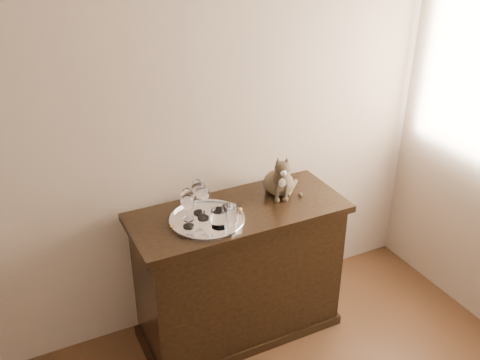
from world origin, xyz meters
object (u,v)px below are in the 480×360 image
at_px(tray, 207,220).
at_px(wine_glass_b, 199,197).
at_px(cat, 279,172).
at_px(sideboard, 239,273).
at_px(wine_glass_c, 188,211).
at_px(tumbler_b, 219,218).
at_px(tumbler_a, 230,214).
at_px(wine_glass_a, 188,204).
at_px(wine_glass_d, 203,202).

xyz_separation_m(tray, wine_glass_b, (-0.01, 0.08, 0.10)).
bearing_deg(wine_glass_b, cat, 2.39).
bearing_deg(sideboard, wine_glass_c, -170.83).
bearing_deg(tray, tumbler_b, -71.63).
height_order(wine_glass_b, tumbler_a, wine_glass_b).
relative_size(wine_glass_b, tumbler_b, 2.10).
bearing_deg(wine_glass_b, wine_glass_c, -134.87).
relative_size(wine_glass_a, wine_glass_b, 0.91).
bearing_deg(wine_glass_a, cat, 5.32).
xyz_separation_m(wine_glass_c, wine_glass_d, (0.10, 0.04, 0.00)).
bearing_deg(sideboard, wine_glass_b, 166.39).
distance_m(wine_glass_c, cat, 0.61).
bearing_deg(wine_glass_a, wine_glass_b, 23.71).
bearing_deg(cat, wine_glass_d, -150.76).
height_order(sideboard, wine_glass_b, wine_glass_b).
xyz_separation_m(wine_glass_b, cat, (0.50, 0.02, 0.02)).
bearing_deg(tumbler_a, wine_glass_b, 124.75).
xyz_separation_m(wine_glass_c, tumbler_a, (0.21, -0.05, -0.05)).
height_order(sideboard, wine_glass_d, wine_glass_d).
relative_size(sideboard, tumbler_a, 12.86).
height_order(sideboard, cat, cat).
xyz_separation_m(wine_glass_d, tumbler_a, (0.11, -0.10, -0.05)).
xyz_separation_m(sideboard, wine_glass_d, (-0.21, -0.01, 0.53)).
bearing_deg(wine_glass_a, sideboard, -3.67).
bearing_deg(tray, wine_glass_a, 150.56).
height_order(sideboard, tumbler_b, tumbler_b).
relative_size(wine_glass_c, cat, 0.70).
relative_size(sideboard, cat, 4.54).
distance_m(wine_glass_b, cat, 0.50).
height_order(sideboard, tumbler_a, tumbler_a).
bearing_deg(tray, wine_glass_d, 118.56).
bearing_deg(wine_glass_d, sideboard, 1.77).
distance_m(sideboard, tumbler_b, 0.52).
bearing_deg(wine_glass_d, tumbler_b, -69.38).
bearing_deg(wine_glass_d, tray, -61.44).
bearing_deg(tray, sideboard, 8.58).
relative_size(sideboard, wine_glass_b, 5.99).
height_order(tray, wine_glass_d, wine_glass_d).
xyz_separation_m(wine_glass_a, tumbler_b, (0.12, -0.14, -0.04)).
height_order(wine_glass_c, wine_glass_d, wine_glass_d).
bearing_deg(tumbler_b, sideboard, 35.18).
xyz_separation_m(sideboard, tray, (-0.20, -0.03, 0.43)).
bearing_deg(tray, cat, 11.77).
height_order(sideboard, wine_glass_c, wine_glass_c).
relative_size(tumbler_a, cat, 0.35).
bearing_deg(tumbler_a, tray, 142.46).
relative_size(tray, tumbler_a, 4.29).
distance_m(wine_glass_c, wine_glass_d, 0.11).
distance_m(wine_glass_a, wine_glass_d, 0.08).
xyz_separation_m(sideboard, wine_glass_a, (-0.28, 0.02, 0.52)).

